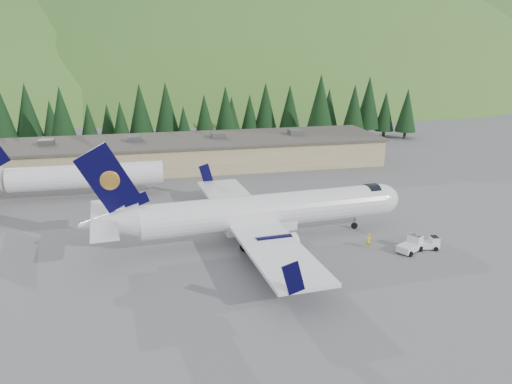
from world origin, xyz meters
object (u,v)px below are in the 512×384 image
object	(u,v)px
terminal_building	(192,152)
ramp_worker	(368,241)
airliner	(258,213)
baggage_tug_b	(428,243)
baggage_tug_a	(411,245)
second_airliner	(66,177)

from	to	relation	value
terminal_building	ramp_worker	distance (m)	45.85
airliner	baggage_tug_b	world-z (taller)	airliner
airliner	baggage_tug_a	xyz separation A→B (m)	(15.78, -6.90, -2.61)
terminal_building	baggage_tug_a	bearing A→B (deg)	-66.37
baggage_tug_b	ramp_worker	bearing A→B (deg)	175.92
terminal_building	ramp_worker	size ratio (longest dim) A/B	41.07
baggage_tug_a	baggage_tug_b	size ratio (longest dim) A/B	1.20
baggage_tug_a	ramp_worker	bearing A→B (deg)	127.31
airliner	baggage_tug_a	bearing A→B (deg)	-27.96
second_airliner	airliner	bearing A→B (deg)	-42.84
second_airliner	baggage_tug_a	size ratio (longest dim) A/B	7.95
baggage_tug_b	terminal_building	distance (m)	49.94
terminal_building	airliner	bearing A→B (deg)	-84.15
airliner	second_airliner	xyz separation A→B (m)	(-23.82, 22.08, -0.03)
ramp_worker	second_airliner	bearing A→B (deg)	-45.81
second_airliner	baggage_tug_b	xyz separation A→B (m)	(41.81, -28.83, -2.68)
second_airliner	baggage_tug_b	distance (m)	50.86
second_airliner	terminal_building	xyz separation A→B (m)	(19.91, 16.00, -0.70)
airliner	second_airliner	bearing A→B (deg)	132.83
airliner	baggage_tug_a	size ratio (longest dim) A/B	10.97
baggage_tug_a	terminal_building	world-z (taller)	terminal_building
airliner	ramp_worker	world-z (taller)	airliner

